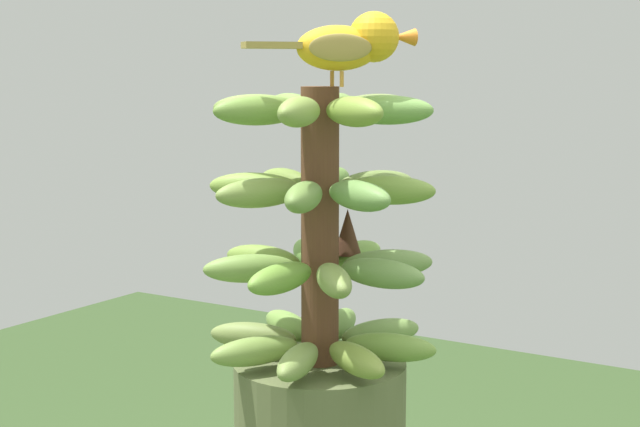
% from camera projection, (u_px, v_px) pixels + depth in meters
% --- Properties ---
extents(banana_bunch, '(0.30, 0.30, 0.35)m').
position_uv_depth(banana_bunch, '(320.00, 227.00, 1.26)').
color(banana_bunch, brown).
rests_on(banana_bunch, banana_tree).
extents(perched_bird, '(0.16, 0.18, 0.09)m').
position_uv_depth(perched_bird, '(352.00, 43.00, 1.21)').
color(perched_bird, '#C68933').
rests_on(perched_bird, banana_bunch).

